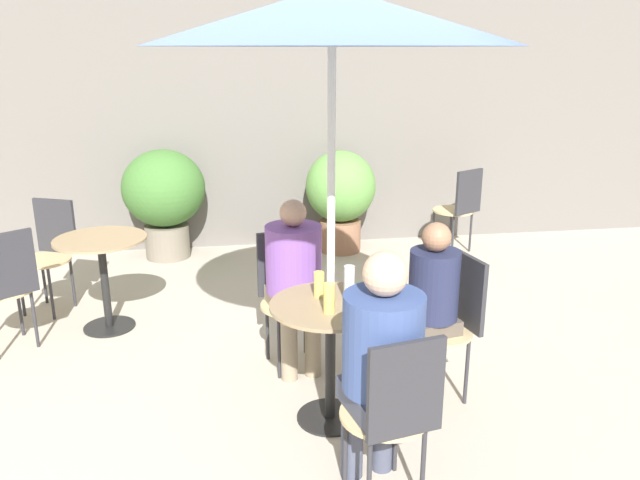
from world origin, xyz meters
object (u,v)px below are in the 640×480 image
object	(u,v)px
seated_person_0	(381,355)
potted_plant_1	(341,193)
bistro_chair_1	(452,314)
bistro_chair_4	(6,281)
bistro_chair_3	(461,203)
beer_glass_1	(329,298)
bistro_chair_5	(50,245)
beer_glass_2	(349,283)
bistro_chair_0	(395,407)
cafe_table_near	(330,334)
bistro_chair_2	(288,286)
cafe_table_far	(103,262)
potted_plant_0	(164,194)
seated_person_1	(431,296)
umbrella	(332,17)
beer_glass_0	(319,284)
seated_person_2	(294,272)

from	to	relation	value
seated_person_0	potted_plant_1	size ratio (longest dim) A/B	1.15
bistro_chair_1	bistro_chair_4	distance (m)	3.06
bistro_chair_1	bistro_chair_3	distance (m)	2.92
beer_glass_1	potted_plant_1	xyz separation A→B (m)	(0.66, 3.28, -0.19)
bistro_chair_4	potted_plant_1	distance (m)	3.38
bistro_chair_5	beer_glass_2	size ratio (longest dim) A/B	4.57
bistro_chair_5	bistro_chair_0	bearing A→B (deg)	-29.07
bistro_chair_0	cafe_table_near	bearing A→B (deg)	-90.00
bistro_chair_4	seated_person_0	distance (m)	2.89
bistro_chair_2	cafe_table_far	bearing A→B (deg)	139.87
potted_plant_0	cafe_table_near	bearing A→B (deg)	-69.62
seated_person_1	beer_glass_2	distance (m)	0.55
bistro_chair_1	seated_person_1	distance (m)	0.21
cafe_table_far	bistro_chair_2	world-z (taller)	bistro_chair_2
potted_plant_1	bistro_chair_5	bearing A→B (deg)	-156.33
bistro_chair_3	potted_plant_1	distance (m)	1.27
bistro_chair_1	umbrella	bearing A→B (deg)	-90.00
bistro_chair_1	bistro_chair_4	xyz separation A→B (m)	(-2.89, 1.01, 0.00)
beer_glass_0	potted_plant_1	xyz separation A→B (m)	(0.68, 3.05, -0.18)
bistro_chair_0	bistro_chair_4	bearing A→B (deg)	-52.84
bistro_chair_4	seated_person_2	size ratio (longest dim) A/B	0.77
seated_person_1	umbrella	world-z (taller)	umbrella
bistro_chair_4	bistro_chair_0	bearing A→B (deg)	102.38
bistro_chair_0	seated_person_0	distance (m)	0.24
cafe_table_near	seated_person_1	distance (m)	0.66
bistro_chair_1	bistro_chair_5	size ratio (longest dim) A/B	1.00
beer_glass_0	potted_plant_1	world-z (taller)	potted_plant_1
potted_plant_1	bistro_chair_1	bearing A→B (deg)	-87.17
seated_person_1	potted_plant_1	xyz separation A→B (m)	(0.00, 3.03, -0.05)
bistro_chair_1	bistro_chair_5	bearing A→B (deg)	-135.30
bistro_chair_0	seated_person_1	distance (m)	1.04
bistro_chair_5	bistro_chair_1	bearing A→B (deg)	-10.42
potted_plant_0	beer_glass_0	bearing A→B (deg)	-69.71
seated_person_1	bistro_chair_5	bearing A→B (deg)	-137.23
bistro_chair_0	seated_person_1	size ratio (longest dim) A/B	0.80
seated_person_2	beer_glass_1	distance (m)	0.77
cafe_table_near	beer_glass_0	bearing A→B (deg)	112.96
cafe_table_near	cafe_table_far	distance (m)	2.13
cafe_table_far	bistro_chair_1	size ratio (longest dim) A/B	0.81
cafe_table_near	bistro_chair_1	bearing A→B (deg)	12.07
cafe_table_far	potted_plant_0	size ratio (longest dim) A/B	0.65
bistro_chair_2	umbrella	xyz separation A→B (m)	(0.17, -0.78, 1.70)
bistro_chair_0	seated_person_0	size ratio (longest dim) A/B	0.73
bistro_chair_1	beer_glass_0	world-z (taller)	bistro_chair_1
cafe_table_near	potted_plant_0	xyz separation A→B (m)	(-1.19, 3.21, 0.13)
seated_person_0	beer_glass_2	xyz separation A→B (m)	(-0.02, 0.68, 0.11)
beer_glass_2	umbrella	distance (m)	1.42
bistro_chair_5	beer_glass_1	xyz separation A→B (m)	(1.99, -2.12, 0.27)
bistro_chair_3	bistro_chair_5	xyz separation A→B (m)	(-3.88, -0.88, 0.00)
cafe_table_near	bistro_chair_1	xyz separation A→B (m)	(0.78, 0.17, -0.00)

